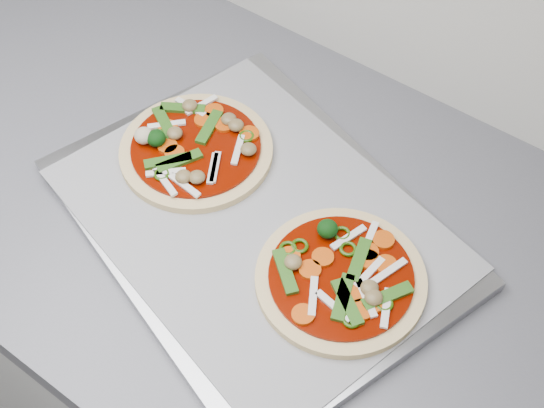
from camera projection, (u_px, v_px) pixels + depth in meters
The scene contains 5 objects.
base_cabinet at pixel (55, 237), 1.46m from camera, with size 3.60×0.60×0.86m, color silver.
baking_tray at pixel (256, 222), 0.89m from camera, with size 0.47×0.35×0.02m, color #98989E.
parchment at pixel (256, 218), 0.89m from camera, with size 0.45×0.33×0.00m, color gray.
pizza_left at pixel (195, 148), 0.94m from camera, with size 0.26×0.26×0.03m.
pizza_right at pixel (341, 277), 0.83m from camera, with size 0.22×0.22×0.03m.
Camera 1 is at (0.83, 0.87, 1.63)m, focal length 50.00 mm.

